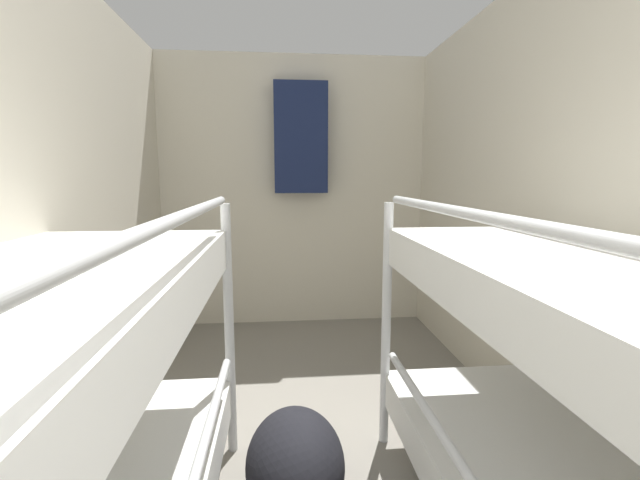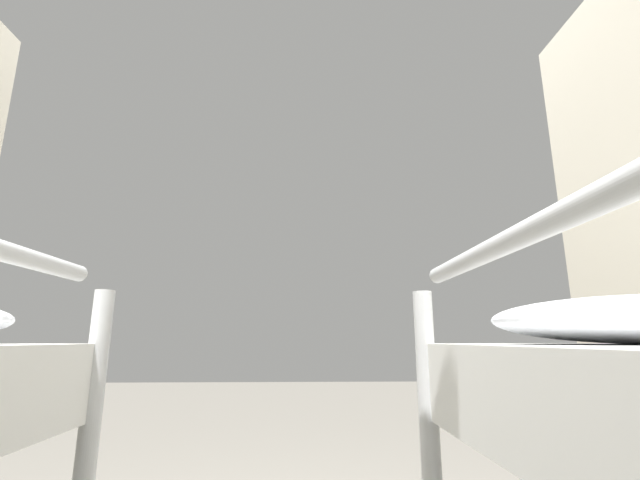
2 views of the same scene
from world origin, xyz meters
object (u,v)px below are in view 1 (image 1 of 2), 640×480
Objects in this scene: hanging_coat at (301,138)px; duffel_bag at (295,463)px; bunk_stack_left_near at (7,477)px; bunk_stack_right_near at (627,438)px.

duffel_bag is at bearing -93.76° from hanging_coat.
duffel_bag is at bearing 42.04° from bunk_stack_left_near.
hanging_coat reaches higher than bunk_stack_right_near.
bunk_stack_left_near is 2.97m from hanging_coat.
bunk_stack_left_near is 2.12× the size of hanging_coat.
hanging_coat reaches higher than bunk_stack_left_near.
bunk_stack_right_near is at bearing -75.62° from hanging_coat.
bunk_stack_left_near is at bearing -137.96° from duffel_bag.
bunk_stack_left_near is 3.69× the size of duffel_bag.
bunk_stack_right_near is 1.11m from duffel_bag.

